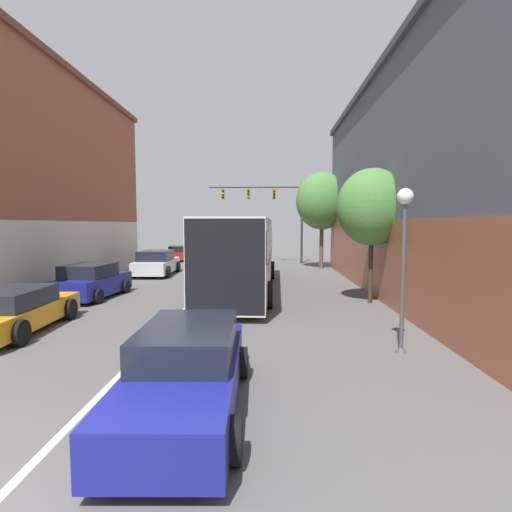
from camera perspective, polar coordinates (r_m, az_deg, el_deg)
name	(u,v)px	position (r m, az deg, el deg)	size (l,w,h in m)	color
lane_center_line	(207,287)	(19.64, -7.06, -4.38)	(0.14, 43.93, 0.01)	silver
building_right_storefront	(481,181)	(19.72, 29.49, 9.34)	(9.52, 22.58, 9.54)	#4C515B
bus	(243,251)	(18.23, -1.91, 0.78)	(3.04, 12.67, 3.27)	silver
hatchback_foreground	(187,371)	(6.88, -9.81, -15.83)	(2.00, 4.64, 1.36)	navy
parked_car_left_near	(16,311)	(13.22, -31.04, -6.71)	(2.08, 4.61, 1.25)	orange
parked_car_left_mid	(157,263)	(24.74, -14.01, -1.00)	(2.27, 4.70, 1.48)	silver
parked_car_left_far	(91,282)	(17.88, -22.48, -3.42)	(2.27, 4.03, 1.42)	navy
parked_car_left_distant	(180,253)	(34.35, -10.78, 0.38)	(2.52, 4.10, 1.23)	red
traffic_signal_gantry	(271,204)	(31.16, 2.10, 7.43)	(7.29, 0.36, 6.21)	#333338
street_lamp	(404,246)	(9.90, 20.37, 1.34)	(0.37, 0.37, 3.87)	#47474C
street_tree_near	(372,207)	(15.90, 16.23, 6.71)	(2.67, 2.40, 5.17)	#3D2D1E
street_tree_far	(322,201)	(27.92, 9.40, 7.73)	(3.55, 3.19, 6.59)	brown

